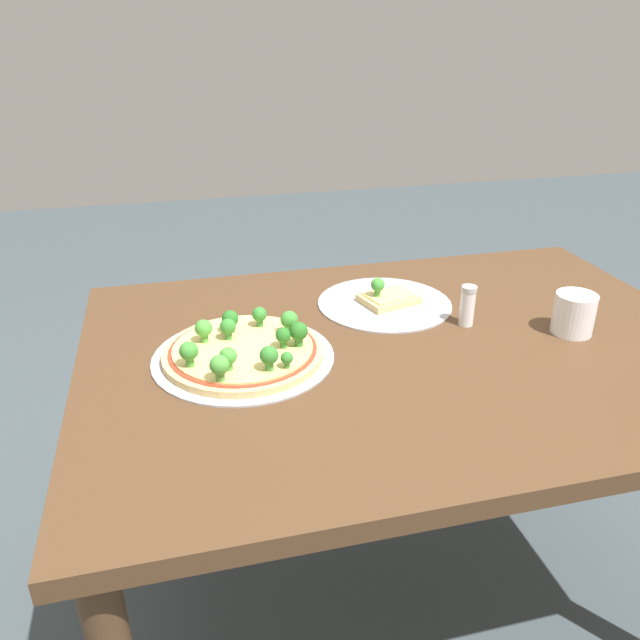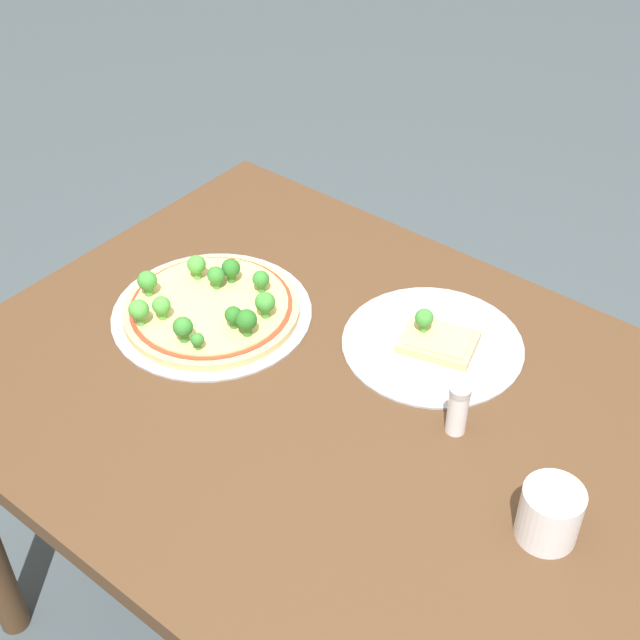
{
  "view_description": "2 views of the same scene",
  "coord_description": "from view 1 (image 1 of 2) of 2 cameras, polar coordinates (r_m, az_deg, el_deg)",
  "views": [
    {
      "loc": [
        0.44,
        1.03,
        1.3
      ],
      "look_at": [
        0.15,
        -0.11,
        0.74
      ],
      "focal_mm": 35.0,
      "sensor_mm": 36.0,
      "label": 1
    },
    {
      "loc": [
        -0.57,
        0.8,
        1.71
      ],
      "look_at": [
        0.15,
        -0.11,
        0.74
      ],
      "focal_mm": 50.0,
      "sensor_mm": 36.0,
      "label": 2
    }
  ],
  "objects": [
    {
      "name": "pizza_tray_whole",
      "position": [
        1.2,
        -6.98,
        -2.75
      ],
      "size": [
        0.35,
        0.35,
        0.07
      ],
      "color": "#A3A3A8",
      "rests_on": "dining_table"
    },
    {
      "name": "pizza_tray_slice",
      "position": [
        1.43,
        6.01,
        1.77
      ],
      "size": [
        0.31,
        0.31,
        0.07
      ],
      "color": "#A3A3A8",
      "rests_on": "dining_table"
    },
    {
      "name": "condiment_shaker",
      "position": [
        1.35,
        13.33,
        1.3
      ],
      "size": [
        0.03,
        0.03,
        0.09
      ],
      "color": "silver",
      "rests_on": "dining_table"
    },
    {
      "name": "drinking_cup",
      "position": [
        1.38,
        22.2,
        0.54
      ],
      "size": [
        0.08,
        0.08,
        0.09
      ],
      "primitive_type": "cylinder",
      "color": "white",
      "rests_on": "dining_table"
    },
    {
      "name": "ground_plane",
      "position": [
        1.72,
        6.42,
        -23.7
      ],
      "size": [
        8.0,
        8.0,
        0.0
      ],
      "primitive_type": "plane",
      "color": "#3D474C"
    },
    {
      "name": "dining_table",
      "position": [
        1.31,
        7.76,
        -5.45
      ],
      "size": [
        1.29,
        0.91,
        0.72
      ],
      "color": "#4C331E",
      "rests_on": "ground_plane"
    }
  ]
}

